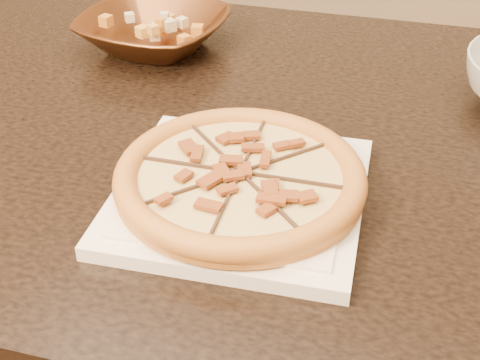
{
  "coord_description": "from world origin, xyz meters",
  "views": [
    {
      "loc": [
        0.45,
        -0.62,
        1.22
      ],
      "look_at": [
        0.21,
        -0.04,
        0.78
      ],
      "focal_mm": 50.0,
      "sensor_mm": 36.0,
      "label": 1
    }
  ],
  "objects_px": {
    "plate": "(240,194)",
    "bronze_bowl": "(154,31)",
    "pizza": "(240,177)",
    "dining_table": "(230,182)"
  },
  "relations": [
    {
      "from": "pizza",
      "to": "plate",
      "type": "bearing_deg",
      "value": -18.42
    },
    {
      "from": "pizza",
      "to": "bronze_bowl",
      "type": "relative_size",
      "value": 1.22
    },
    {
      "from": "pizza",
      "to": "bronze_bowl",
      "type": "bearing_deg",
      "value": 130.72
    },
    {
      "from": "plate",
      "to": "pizza",
      "type": "distance_m",
      "value": 0.02
    },
    {
      "from": "plate",
      "to": "bronze_bowl",
      "type": "relative_size",
      "value": 1.36
    },
    {
      "from": "pizza",
      "to": "bronze_bowl",
      "type": "distance_m",
      "value": 0.46
    },
    {
      "from": "plate",
      "to": "pizza",
      "type": "bearing_deg",
      "value": 161.58
    },
    {
      "from": "plate",
      "to": "dining_table",
      "type": "bearing_deg",
      "value": 116.84
    },
    {
      "from": "dining_table",
      "to": "pizza",
      "type": "height_order",
      "value": "pizza"
    },
    {
      "from": "plate",
      "to": "bronze_bowl",
      "type": "bearing_deg",
      "value": 130.72
    }
  ]
}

